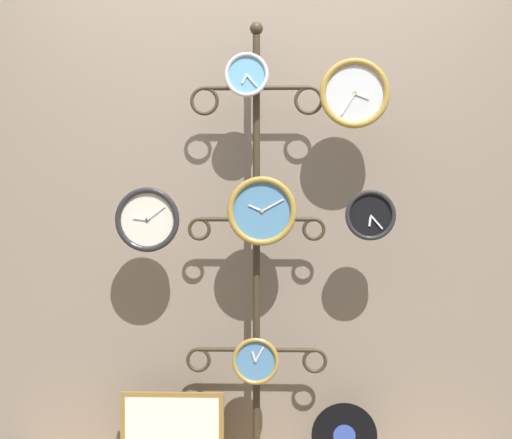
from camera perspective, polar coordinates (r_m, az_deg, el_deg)
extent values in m
cube|color=gray|center=(3.35, 0.13, 4.31)|extent=(4.40, 0.04, 2.80)
cylinder|color=#382D1E|center=(3.19, 0.03, -2.79)|extent=(0.03, 0.03, 1.95)
sphere|color=#382D1E|center=(3.28, 0.03, 15.03)|extent=(0.06, 0.06, 0.06)
cylinder|color=#382D1E|center=(3.23, -2.06, 10.46)|extent=(0.23, 0.02, 0.02)
torus|color=#382D1E|center=(3.23, -4.15, 9.44)|extent=(0.13, 0.02, 0.13)
cylinder|color=#382D1E|center=(3.22, 2.13, 10.49)|extent=(0.23, 0.02, 0.02)
torus|color=#382D1E|center=(3.22, 4.23, 9.48)|extent=(0.13, 0.02, 0.13)
cylinder|color=#382D1E|center=(3.19, -2.27, 0.02)|extent=(0.26, 0.02, 0.02)
torus|color=#382D1E|center=(3.20, -4.56, -0.77)|extent=(0.10, 0.02, 0.10)
cylinder|color=#382D1E|center=(3.18, 2.34, 0.02)|extent=(0.26, 0.02, 0.02)
torus|color=#382D1E|center=(3.18, 4.65, -0.78)|extent=(0.10, 0.02, 0.10)
cylinder|color=#382D1E|center=(3.25, -2.30, -10.35)|extent=(0.26, 0.02, 0.02)
torus|color=#382D1E|center=(3.27, -4.63, -11.14)|extent=(0.11, 0.02, 0.11)
cylinder|color=#382D1E|center=(3.24, 2.38, -10.39)|extent=(0.26, 0.02, 0.02)
torus|color=#382D1E|center=(3.26, 4.72, -11.21)|extent=(0.11, 0.02, 0.11)
cylinder|color=#60A8DB|center=(3.15, -0.75, 11.47)|extent=(0.18, 0.02, 0.18)
torus|color=silver|center=(3.14, -0.76, 11.52)|extent=(0.19, 0.02, 0.19)
cylinder|color=silver|center=(3.14, -0.76, 11.52)|extent=(0.01, 0.01, 0.01)
cube|color=silver|center=(3.13, -0.94, 11.18)|extent=(0.03, 0.00, 0.04)
cube|color=silver|center=(3.13, -0.34, 11.07)|extent=(0.05, 0.00, 0.06)
cylinder|color=silver|center=(3.15, 7.88, 9.94)|extent=(0.28, 0.02, 0.28)
torus|color=#A58438|center=(3.14, 7.91, 9.98)|extent=(0.30, 0.03, 0.30)
cylinder|color=#A58438|center=(3.14, 7.91, 9.98)|extent=(0.02, 0.01, 0.02)
cube|color=silver|center=(3.14, 8.48, 9.76)|extent=(0.07, 0.00, 0.03)
cube|color=silver|center=(3.13, 7.39, 9.17)|extent=(0.06, 0.00, 0.10)
cylinder|color=silver|center=(3.15, -8.65, -0.01)|extent=(0.26, 0.02, 0.26)
torus|color=#262628|center=(3.14, -8.70, -0.01)|extent=(0.28, 0.03, 0.28)
cylinder|color=#262628|center=(3.14, -8.70, -0.01)|extent=(0.02, 0.01, 0.02)
cube|color=silver|center=(3.14, -9.25, 0.06)|extent=(0.06, 0.00, 0.02)
cube|color=silver|center=(3.13, -7.99, 0.55)|extent=(0.08, 0.00, 0.07)
cylinder|color=#4C84B2|center=(3.09, 0.48, 0.68)|extent=(0.27, 0.02, 0.27)
torus|color=#A58438|center=(3.08, 0.47, 0.68)|extent=(0.30, 0.03, 0.30)
cylinder|color=#A58438|center=(3.08, 0.47, 0.68)|extent=(0.02, 0.01, 0.02)
cube|color=silver|center=(3.08, -0.09, 0.93)|extent=(0.06, 0.00, 0.03)
cube|color=silver|center=(3.08, 1.34, 1.16)|extent=(0.10, 0.00, 0.06)
cylinder|color=black|center=(3.10, 9.12, 0.34)|extent=(0.20, 0.02, 0.20)
torus|color=#262628|center=(3.08, 9.16, 0.34)|extent=(0.22, 0.02, 0.22)
cylinder|color=#262628|center=(3.08, 9.16, 0.34)|extent=(0.01, 0.01, 0.01)
cube|color=silver|center=(3.08, 9.11, -0.10)|extent=(0.01, 0.00, 0.05)
cube|color=silver|center=(3.08, 9.63, -0.20)|extent=(0.06, 0.00, 0.06)
cylinder|color=#4C84B2|center=(3.17, -0.04, -11.23)|extent=(0.19, 0.02, 0.19)
torus|color=#A58438|center=(3.15, -0.05, -11.29)|extent=(0.21, 0.02, 0.21)
cylinder|color=#A58438|center=(3.15, -0.05, -11.29)|extent=(0.01, 0.01, 0.01)
cube|color=silver|center=(3.15, -0.17, -10.91)|extent=(0.02, 0.00, 0.05)
cube|color=silver|center=(3.15, 0.27, -10.73)|extent=(0.04, 0.00, 0.07)
cylinder|color=black|center=(3.29, 7.08, -16.78)|extent=(0.29, 0.01, 0.29)
cylinder|color=#334FB2|center=(3.28, 7.08, -16.80)|extent=(0.10, 0.00, 0.10)
cube|color=olive|center=(3.34, -6.72, -16.20)|extent=(0.46, 0.02, 0.32)
cube|color=white|center=(3.33, -6.75, -16.26)|extent=(0.42, 0.00, 0.27)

